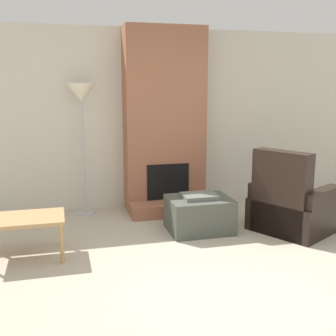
# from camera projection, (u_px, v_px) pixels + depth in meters

# --- Properties ---
(ground_plane) EXTENTS (24.00, 24.00, 0.00)m
(ground_plane) POSITION_uv_depth(u_px,v_px,m) (228.00, 279.00, 3.96)
(ground_plane) COLOR #B2A893
(wall_back) EXTENTS (7.34, 0.06, 2.60)m
(wall_back) POSITION_uv_depth(u_px,v_px,m) (160.00, 119.00, 6.27)
(wall_back) COLOR beige
(wall_back) RESTS_ON ground_plane
(fireplace) EXTENTS (1.15, 0.78, 2.60)m
(fireplace) POSITION_uv_depth(u_px,v_px,m) (165.00, 125.00, 6.04)
(fireplace) COLOR #935B42
(fireplace) RESTS_ON ground_plane
(ottoman) EXTENTS (0.77, 0.62, 0.47)m
(ottoman) POSITION_uv_depth(u_px,v_px,m) (199.00, 214.00, 5.23)
(ottoman) COLOR #474C42
(ottoman) RESTS_ON ground_plane
(armchair) EXTENTS (1.14, 1.16, 1.04)m
(armchair) POSITION_uv_depth(u_px,v_px,m) (290.00, 208.00, 5.19)
(armchair) COLOR black
(armchair) RESTS_ON ground_plane
(side_table) EXTENTS (0.80, 0.55, 0.45)m
(side_table) POSITION_uv_depth(u_px,v_px,m) (25.00, 222.00, 4.38)
(side_table) COLOR tan
(side_table) RESTS_ON ground_plane
(floor_lamp_left) EXTENTS (0.39, 0.39, 1.82)m
(floor_lamp_left) POSITION_uv_depth(u_px,v_px,m) (81.00, 99.00, 5.67)
(floor_lamp_left) COLOR #ADADB2
(floor_lamp_left) RESTS_ON ground_plane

